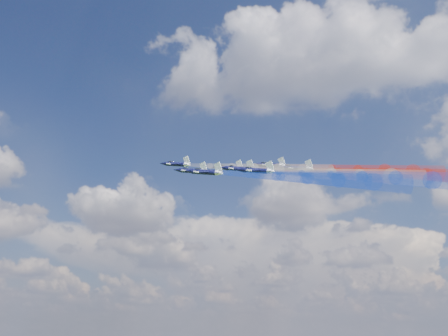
% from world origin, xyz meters
% --- Properties ---
extents(jet_lead, '(14.52, 12.59, 8.12)m').
position_xyz_m(jet_lead, '(5.48, 28.97, 151.13)').
color(jet_lead, black).
extents(trail_lead, '(43.65, 15.07, 14.13)m').
position_xyz_m(trail_lead, '(31.51, 22.69, 145.37)').
color(trail_lead, white).
extents(jet_inner_left, '(14.52, 12.59, 8.12)m').
position_xyz_m(jet_inner_left, '(15.16, 18.20, 145.01)').
color(jet_inner_left, black).
extents(trail_inner_left, '(43.65, 15.07, 14.13)m').
position_xyz_m(trail_inner_left, '(41.19, 11.92, 139.25)').
color(trail_inner_left, blue).
extents(jet_inner_right, '(14.52, 12.59, 8.12)m').
position_xyz_m(jet_inner_right, '(19.49, 35.66, 150.47)').
color(jet_inner_right, black).
extents(trail_inner_right, '(43.65, 15.07, 14.13)m').
position_xyz_m(trail_inner_right, '(45.52, 29.38, 144.71)').
color(trail_inner_right, red).
extents(jet_outer_left, '(14.52, 12.59, 8.12)m').
position_xyz_m(jet_outer_left, '(23.58, 6.74, 140.56)').
color(jet_outer_left, black).
extents(trail_outer_left, '(43.65, 15.07, 14.13)m').
position_xyz_m(trail_outer_left, '(49.61, 0.46, 134.81)').
color(trail_outer_left, blue).
extents(jet_center_third, '(14.52, 12.59, 8.12)m').
position_xyz_m(jet_center_third, '(26.54, 23.36, 145.94)').
color(jet_center_third, black).
extents(trail_center_third, '(43.65, 15.07, 14.13)m').
position_xyz_m(trail_center_third, '(52.58, 17.09, 140.18)').
color(trail_center_third, white).
extents(jet_outer_right, '(14.52, 12.59, 8.12)m').
position_xyz_m(jet_outer_right, '(31.44, 39.08, 151.07)').
color(jet_outer_right, black).
extents(trail_outer_right, '(43.65, 15.07, 14.13)m').
position_xyz_m(trail_outer_right, '(57.47, 32.81, 145.31)').
color(trail_outer_right, red).
extents(jet_rear_left, '(14.52, 12.59, 8.12)m').
position_xyz_m(jet_rear_left, '(34.74, 12.83, 141.54)').
color(jet_rear_left, black).
extents(trail_rear_left, '(43.65, 15.07, 14.13)m').
position_xyz_m(trail_rear_left, '(60.77, 6.55, 135.79)').
color(trail_rear_left, blue).
extents(jet_rear_right, '(14.52, 12.59, 8.12)m').
position_xyz_m(jet_rear_right, '(41.29, 29.22, 146.19)').
color(jet_rear_right, black).
extents(trail_rear_right, '(43.65, 15.07, 14.13)m').
position_xyz_m(trail_rear_right, '(67.32, 22.94, 140.43)').
color(trail_rear_right, red).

